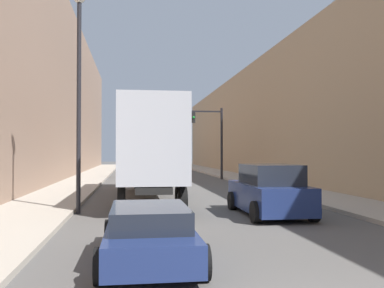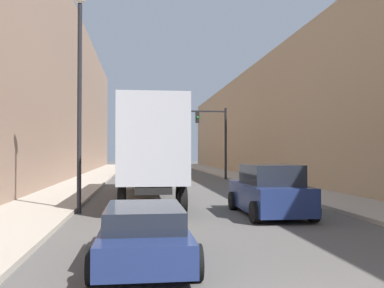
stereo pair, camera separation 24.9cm
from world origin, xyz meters
name	(u,v)px [view 2 (the right image)]	position (x,y,z in m)	size (l,w,h in m)	color
sidewalk_right	(246,178)	(6.34, 30.00, 0.07)	(3.06, 80.00, 0.15)	#B2A899
sidewalk_left	(90,180)	(-6.34, 30.00, 0.07)	(3.06, 80.00, 0.15)	#B2A899
building_right	(298,118)	(10.87, 30.00, 5.13)	(6.00, 80.00, 10.26)	tan
building_left	(31,86)	(-10.87, 30.00, 7.40)	(6.00, 80.00, 14.79)	#997A66
semi_truck	(149,148)	(-2.00, 16.57, 2.43)	(2.50, 14.31, 4.29)	#B2B7C1
sedan_car	(144,233)	(-2.38, 4.29, 0.57)	(1.97, 4.28, 1.15)	navy
suv_car	(269,191)	(2.11, 10.11, 0.85)	(2.16, 4.50, 1.81)	navy
traffic_signal_gantry	(204,129)	(2.86, 30.17, 4.16)	(7.21, 0.35, 5.92)	black
street_lamp	(80,74)	(-4.66, 11.45, 5.11)	(0.44, 0.44, 8.16)	black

